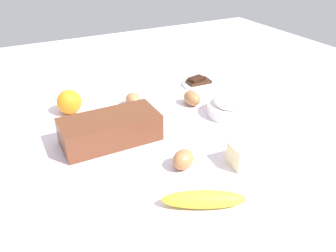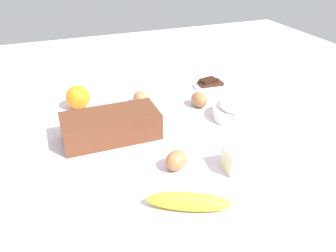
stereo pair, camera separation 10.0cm
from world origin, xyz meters
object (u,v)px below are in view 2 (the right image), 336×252
Objects in this scene: flour_bowl at (237,110)px; chocolate_plate at (210,84)px; egg_beside_bowl at (177,160)px; egg_loose at (199,100)px; loaf_pan at (111,125)px; egg_near_butter at (140,98)px; butter_block at (242,159)px; banana at (189,202)px; orange_fruit at (78,97)px.

flour_bowl is 1.18× the size of chocolate_plate.
flour_bowl reaches higher than egg_beside_bowl.
egg_loose reaches higher than chocolate_plate.
loaf_pan is 0.35m from egg_loose.
chocolate_plate is at bearing -98.42° from flour_bowl.
egg_near_butter is 0.39m from egg_beside_bowl.
chocolate_plate is (-0.33, -0.45, -0.02)m from egg_beside_bowl.
egg_loose is at bearing -98.28° from butter_block.
banana is 0.54m from egg_near_butter.
egg_loose is (-0.39, 0.14, -0.02)m from orange_fruit.
egg_beside_bowl reaches higher than egg_near_butter.
egg_beside_bowl is at bearing 53.80° from chocolate_plate.
egg_loose is (-0.21, -0.31, -0.00)m from egg_beside_bowl.
loaf_pan is 0.24m from orange_fruit.
egg_near_butter is (0.13, -0.45, -0.00)m from butter_block.
egg_near_butter is at bearing -93.25° from egg_beside_bowl.
banana is 2.32× the size of orange_fruit.
chocolate_plate is at bearing -152.41° from loaf_pan.
butter_block is at bearing 124.01° from orange_fruit.
chocolate_plate is (-0.12, -0.14, -0.02)m from egg_loose.
butter_block reaches higher than banana.
loaf_pan is 4.25× the size of egg_beside_bowl.
orange_fruit is 1.24× the size of egg_beside_bowl.
egg_beside_bowl is 0.55m from chocolate_plate.
egg_beside_bowl is (0.02, 0.39, 0.00)m from egg_near_butter.
egg_near_butter is at bearing -73.39° from butter_block.
egg_beside_bowl and egg_loose have the same top height.
egg_near_butter is 1.00× the size of egg_beside_bowl.
butter_block reaches higher than egg_beside_bowl.
flour_bowl is 0.28m from butter_block.
orange_fruit is (0.47, -0.26, 0.01)m from flour_bowl.
egg_beside_bowl is at bearing -101.91° from banana.
flour_bowl is at bearing 151.07° from orange_fruit.
butter_block is 1.37× the size of egg_near_butter.
loaf_pan is 4.25× the size of egg_near_butter.
flour_bowl is at bearing -147.37° from egg_beside_bowl.
flour_bowl is 0.81× the size of banana.
banana is 1.46× the size of chocolate_plate.
loaf_pan is at bearing 104.84° from orange_fruit.
chocolate_plate is at bearing -169.82° from egg_near_butter.
flour_bowl is 1.71× the size of butter_block.
loaf_pan reaches higher than butter_block.
butter_block is 0.53m from chocolate_plate.
flour_bowl is 0.54m from orange_fruit.
orange_fruit is at bearing -55.99° from butter_block.
loaf_pan is 3.91× the size of egg_loose.
banana is at bearing 46.07° from flour_bowl.
egg_loose is (-0.33, -0.10, -0.02)m from loaf_pan.
flour_bowl is at bearing 121.96° from egg_loose.
egg_loose is (-0.19, 0.08, 0.00)m from egg_near_butter.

